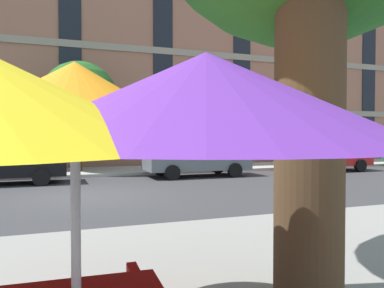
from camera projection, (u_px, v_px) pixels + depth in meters
ground_plane at (87, 196)px, 11.08m from camera, size 120.00×120.00×0.00m
sidewalk_far at (74, 172)px, 17.45m from camera, size 56.00×3.60×0.12m
apartment_building at (65, 39)px, 24.92m from camera, size 43.96×12.08×16.00m
sedan_black at (2, 158)px, 13.62m from camera, size 4.40×1.98×1.78m
sedan_gray at (198, 154)px, 16.24m from camera, size 4.40×1.98×1.78m
sedan_red at (324, 152)px, 18.53m from camera, size 4.40×1.98×1.78m
street_tree_middle at (78, 101)px, 17.29m from camera, size 3.46×3.48×5.12m
patio_umbrella at (75, 108)px, 2.30m from camera, size 3.75×3.48×2.24m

